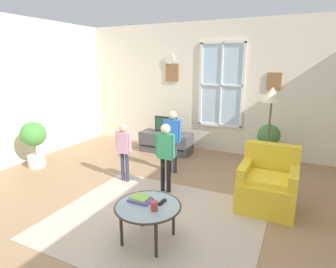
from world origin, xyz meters
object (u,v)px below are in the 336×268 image
Objects in this scene: person_green_shirt at (166,150)px; coffee_table at (148,208)px; television at (166,124)px; cup at (154,206)px; floor_lamp at (271,105)px; book_stack at (140,199)px; armchair at (268,185)px; tv_stand at (166,142)px; remote_near_books at (162,202)px; potted_plant_by_window at (268,141)px; potted_plant_corner at (34,139)px; person_blue_shirt at (172,134)px; person_pink_shirt at (124,146)px.

coffee_table is at bearing -72.65° from person_green_shirt.
television reaches higher than cup.
television is 0.70× the size of coffee_table.
floor_lamp reaches higher than coffee_table.
coffee_table is 2.41m from floor_lamp.
person_green_shirt is (-0.25, 1.17, 0.22)m from book_stack.
tv_stand is at bearing 145.78° from armchair.
tv_stand is 8.47× the size of remote_near_books.
person_green_shirt reaches higher than potted_plant_by_window.
potted_plant_corner reaches higher than coffee_table.
person_blue_shirt is 1.94m from potted_plant_by_window.
cup is (0.11, -0.06, 0.08)m from coffee_table.
floor_lamp reaches higher than potted_plant_corner.
person_green_shirt is 2.33m from potted_plant_by_window.
book_stack is 1.84× the size of remote_near_books.
television is at bearing 145.83° from armchair.
remote_near_books reaches higher than tv_stand.
potted_plant_by_window is at bearing 26.74° from potted_plant_corner.
person_pink_shirt is at bearing 134.27° from cup.
potted_plant_by_window is (0.80, 3.03, 0.04)m from remote_near_books.
potted_plant_by_window reaches higher than cup.
book_stack is at bearing -132.56° from armchair.
coffee_table is 0.17m from remote_near_books.
floor_lamp is at bearing 100.66° from armchair.
person_pink_shirt is (-0.57, -0.72, -0.10)m from person_blue_shirt.
person_blue_shirt is at bearing 178.48° from floor_lamp.
person_blue_shirt is 1.29× the size of potted_plant_corner.
person_green_shirt is at bearing 114.43° from remote_near_books.
potted_plant_by_window is (2.19, 0.10, -0.15)m from television.
book_stack is 0.16× the size of floor_lamp.
potted_plant_by_window is at bearing 36.45° from person_blue_shirt.
tv_stand is at bearing 116.05° from person_green_shirt.
armchair reaches higher than potted_plant_by_window.
person_pink_shirt is at bearing 132.95° from coffee_table.
cup is 0.71× the size of remote_near_books.
remote_near_books reaches higher than coffee_table.
person_blue_shirt reaches higher than person_pink_shirt.
television is at bearing 112.71° from coffee_table.
potted_plant_corner reaches higher than television.
remote_near_books is at bearing -127.81° from armchair.
coffee_table is 1.31m from person_green_shirt.
cup is 0.06× the size of floor_lamp.
tv_stand is 2.08m from person_green_shirt.
person_pink_shirt reaches higher than potted_plant_corner.
person_pink_shirt is 2.43m from floor_lamp.
remote_near_books is at bearing -16.54° from potted_plant_corner.
cup is 1.87m from person_pink_shirt.
television is 2.08× the size of book_stack.
remote_near_books is at bearing -64.53° from television.
coffee_table is at bearing -67.29° from television.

